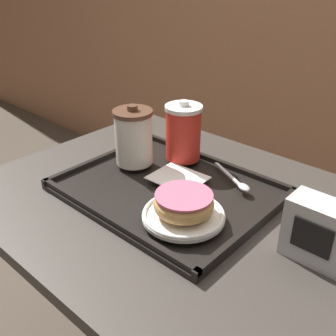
# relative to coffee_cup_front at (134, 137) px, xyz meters

# --- Properties ---
(cafe_table) EXTENTS (0.87, 0.70, 0.73)m
(cafe_table) POSITION_rel_coffee_cup_front_xyz_m (0.16, -0.03, -0.27)
(cafe_table) COLOR #38332D
(cafe_table) RESTS_ON ground_plane
(serving_tray) EXTENTS (0.46, 0.36, 0.02)m
(serving_tray) POSITION_rel_coffee_cup_front_xyz_m (0.13, -0.02, -0.09)
(serving_tray) COLOR black
(serving_tray) RESTS_ON cafe_table
(napkin_paper) EXTENTS (0.13, 0.11, 0.00)m
(napkin_paper) POSITION_rel_coffee_cup_front_xyz_m (0.13, 0.01, -0.07)
(napkin_paper) COLOR white
(napkin_paper) RESTS_ON serving_tray
(coffee_cup_front) EXTENTS (0.10, 0.10, 0.15)m
(coffee_cup_front) POSITION_rel_coffee_cup_front_xyz_m (0.00, 0.00, 0.00)
(coffee_cup_front) COLOR white
(coffee_cup_front) RESTS_ON serving_tray
(coffee_cup_rear) EXTENTS (0.09, 0.09, 0.15)m
(coffee_cup_rear) POSITION_rel_coffee_cup_front_xyz_m (0.07, 0.10, 0.00)
(coffee_cup_rear) COLOR red
(coffee_cup_rear) RESTS_ON serving_tray
(plate_with_chocolate_donut) EXTENTS (0.16, 0.16, 0.01)m
(plate_with_chocolate_donut) POSITION_rel_coffee_cup_front_xyz_m (0.25, -0.10, -0.06)
(plate_with_chocolate_donut) COLOR white
(plate_with_chocolate_donut) RESTS_ON serving_tray
(donut_chocolate_glazed) EXTENTS (0.12, 0.12, 0.04)m
(donut_chocolate_glazed) POSITION_rel_coffee_cup_front_xyz_m (0.25, -0.10, -0.04)
(donut_chocolate_glazed) COLOR tan
(donut_chocolate_glazed) RESTS_ON plate_with_chocolate_donut
(spoon) EXTENTS (0.14, 0.08, 0.01)m
(spoon) POSITION_rel_coffee_cup_front_xyz_m (0.26, 0.08, -0.06)
(spoon) COLOR silver
(spoon) RESTS_ON serving_tray
(napkin_dispenser) EXTENTS (0.11, 0.07, 0.12)m
(napkin_dispenser) POSITION_rel_coffee_cup_front_xyz_m (0.48, -0.01, -0.04)
(napkin_dispenser) COLOR #B7B7BC
(napkin_dispenser) RESTS_ON cafe_table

